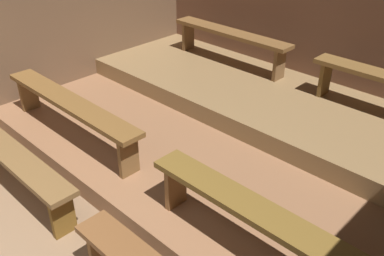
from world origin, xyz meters
TOP-DOWN VIEW (x-y plane):
  - ground at (0.00, 2.56)m, footprint 6.18×5.93m
  - wall_back at (0.00, 5.16)m, footprint 6.18×0.06m
  - wall_left at (-2.72, 2.56)m, footprint 0.06×5.93m
  - platform_lower at (0.00, 3.46)m, footprint 5.38×3.33m
  - platform_middle at (0.00, 4.29)m, footprint 5.38×1.68m
  - bench_floor_left at (-1.10, 1.42)m, footprint 1.86×0.27m
  - bench_lower_left at (-1.32, 2.20)m, footprint 2.23×0.27m
  - bench_lower_right at (1.32, 2.20)m, footprint 2.23×0.27m
  - bench_middle_left at (-1.17, 4.71)m, footprint 1.91×0.27m

SIDE VIEW (x-z plane):
  - ground at x=0.00m, z-range -0.08..0.00m
  - platform_lower at x=0.00m, z-range 0.00..0.23m
  - platform_middle at x=0.00m, z-range 0.23..0.45m
  - bench_floor_left at x=-1.10m, z-range 0.15..0.62m
  - bench_lower_left at x=-1.32m, z-range 0.38..0.85m
  - bench_lower_right at x=1.32m, z-range 0.38..0.85m
  - bench_middle_left at x=-1.17m, z-range 0.60..1.07m
  - wall_back at x=0.00m, z-range 0.00..2.69m
  - wall_left at x=-2.72m, z-range 0.00..2.69m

